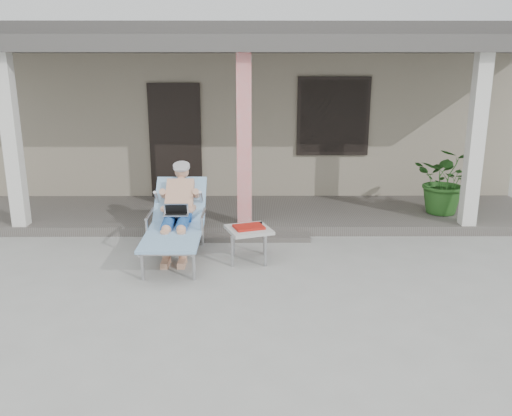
{
  "coord_description": "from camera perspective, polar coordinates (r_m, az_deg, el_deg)",
  "views": [
    {
      "loc": [
        0.13,
        -5.99,
        2.68
      ],
      "look_at": [
        0.17,
        0.6,
        0.85
      ],
      "focal_mm": 38.0,
      "sensor_mm": 36.0,
      "label": 1
    }
  ],
  "objects": [
    {
      "name": "porch_deck",
      "position": [
        9.36,
        -1.12,
        -0.65
      ],
      "size": [
        10.0,
        2.0,
        0.15
      ],
      "primitive_type": "cube",
      "color": "#605B56",
      "rests_on": "ground"
    },
    {
      "name": "house",
      "position": [
        12.53,
        -0.93,
        10.86
      ],
      "size": [
        10.4,
        5.4,
        3.3
      ],
      "color": "gray",
      "rests_on": "ground"
    },
    {
      "name": "porch_step",
      "position": [
        8.27,
        -1.22,
        -3.11
      ],
      "size": [
        2.0,
        0.3,
        0.07
      ],
      "primitive_type": "cube",
      "color": "#605B56",
      "rests_on": "ground"
    },
    {
      "name": "potted_palm",
      "position": [
        9.55,
        19.41,
        2.75
      ],
      "size": [
        1.29,
        1.22,
        1.13
      ],
      "primitive_type": "imported",
      "rotation": [
        0.0,
        0.0,
        -0.43
      ],
      "color": "#26591E",
      "rests_on": "porch_deck"
    },
    {
      "name": "lounger",
      "position": [
        7.57,
        -8.39,
        0.87
      ],
      "size": [
        0.75,
        1.98,
        1.28
      ],
      "rotation": [
        0.0,
        0.0,
        0.01
      ],
      "color": "#B7B7BC",
      "rests_on": "ground"
    },
    {
      "name": "porch_overhang",
      "position": [
        8.94,
        -1.22,
        16.21
      ],
      "size": [
        10.0,
        2.3,
        2.85
      ],
      "color": "silver",
      "rests_on": "porch_deck"
    },
    {
      "name": "ground",
      "position": [
        6.56,
        -1.47,
        -8.59
      ],
      "size": [
        60.0,
        60.0,
        0.0
      ],
      "primitive_type": "plane",
      "color": "#9E9E99",
      "rests_on": "ground"
    },
    {
      "name": "side_table",
      "position": [
        7.33,
        -0.76,
        -2.46
      ],
      "size": [
        0.7,
        0.7,
        0.5
      ],
      "rotation": [
        0.0,
        0.0,
        0.34
      ],
      "color": "#BABAB5",
      "rests_on": "ground"
    }
  ]
}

